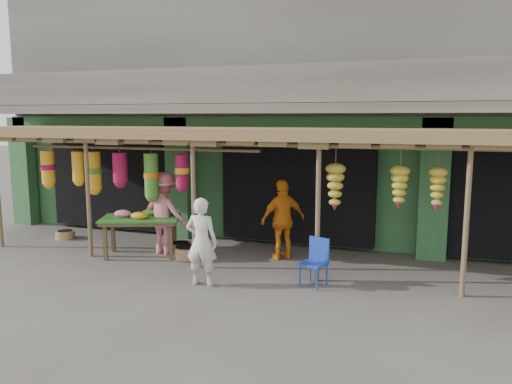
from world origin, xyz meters
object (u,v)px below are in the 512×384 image
(flower_table, at_px, (142,219))
(person_front, at_px, (202,242))
(person_vendor, at_px, (283,220))
(blue_chair, at_px, (316,259))
(person_shopper, at_px, (164,213))

(flower_table, xyz_separation_m, person_front, (2.09, -1.36, -0.00))
(person_front, height_order, person_vendor, person_vendor)
(blue_chair, xyz_separation_m, person_shopper, (-3.63, 0.98, 0.43))
(flower_table, distance_m, person_shopper, 0.50)
(person_front, distance_m, person_shopper, 2.38)
(flower_table, height_order, person_vendor, person_vendor)
(blue_chair, distance_m, person_shopper, 3.79)
(flower_table, height_order, person_front, person_front)
(person_vendor, bearing_deg, person_front, 23.27)
(person_front, bearing_deg, person_shopper, -47.02)
(blue_chair, bearing_deg, flower_table, -170.97)
(person_shopper, bearing_deg, blue_chair, 170.02)
(blue_chair, height_order, person_front, person_front)
(person_vendor, bearing_deg, person_shopper, -33.94)
(flower_table, xyz_separation_m, blue_chair, (4.02, -0.67, -0.33))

